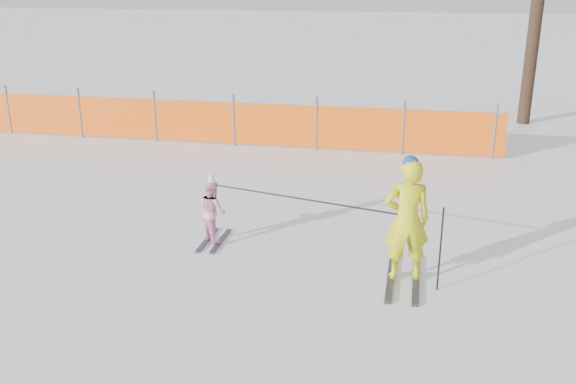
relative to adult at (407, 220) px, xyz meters
name	(u,v)px	position (x,y,z in m)	size (l,w,h in m)	color
ground	(281,270)	(-1.70, -0.04, -0.88)	(120.00, 120.00, 0.00)	white
adult	(407,220)	(0.00, 0.00, 0.00)	(0.68, 1.46, 1.77)	black
child	(213,210)	(-2.95, 0.75, -0.36)	(0.59, 0.95, 1.14)	black
ski_poles	(341,213)	(-0.91, 0.21, -0.05)	(3.29, 0.94, 1.16)	black
safety_fence	(160,119)	(-6.11, 6.43, -0.32)	(16.29, 0.06, 1.25)	#595960
tree_trunks	(565,1)	(3.72, 10.80, 2.37)	(2.52, 1.73, 6.91)	#322116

